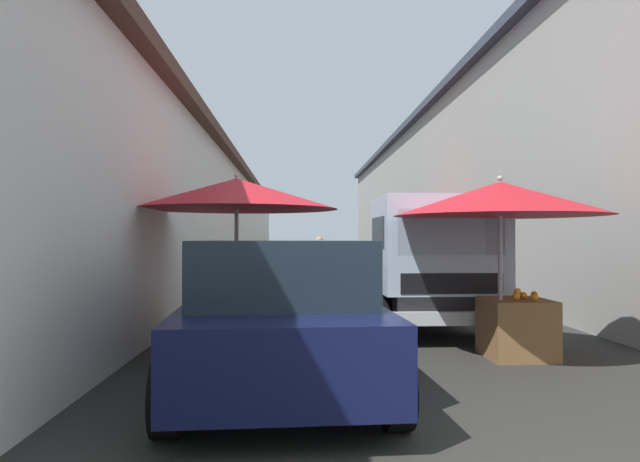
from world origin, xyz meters
The scene contains 11 objects.
ground centered at (13.50, 0.00, 0.00)m, with size 90.00×90.00×0.00m, color #282826.
building_left_whitewash centered at (15.75, 6.75, 2.04)m, with size 49.80×7.50×4.06m.
building_right_concrete centered at (15.75, -6.75, 3.06)m, with size 49.80×7.50×6.11m.
fruit_stall_near_right centered at (15.23, -2.26, 1.71)m, with size 2.72×2.72×2.17m.
fruit_stall_mid_lane centered at (6.63, 2.10, 1.88)m, with size 2.85×2.85×2.39m.
fruit_stall_far_left centered at (5.42, -1.26, 1.72)m, with size 2.60×2.60×2.24m.
hatchback_car centered at (4.12, 1.43, 0.74)m, with size 4.00×2.10×1.45m.
delivery_truck centered at (7.60, -0.80, 1.04)m, with size 4.95×2.04×2.08m.
vendor_by_crates centered at (13.58, 0.66, 0.86)m, with size 0.34×0.58×1.51m.
parked_scooter centered at (10.51, 2.53, 0.45)m, with size 1.67×0.58×1.14m.
plastic_stool centered at (10.74, -2.23, 0.33)m, with size 0.30×0.30×0.43m.
Camera 1 is at (-1.53, 1.26, 1.47)m, focal length 32.42 mm.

